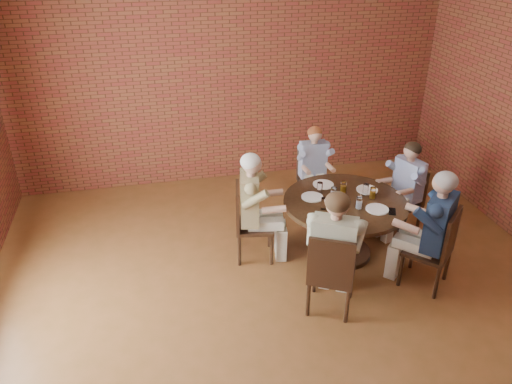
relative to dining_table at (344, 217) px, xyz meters
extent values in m
plane|color=brown|center=(-0.90, -1.02, -0.53)|extent=(7.00, 7.00, 0.00)
plane|color=brown|center=(-0.90, 2.48, 1.17)|extent=(7.00, 0.00, 7.00)
cylinder|color=#341D11|center=(0.00, 0.00, -0.50)|extent=(0.73, 0.73, 0.06)
cylinder|color=#341D11|center=(0.00, 0.00, -0.18)|extent=(0.21, 0.21, 0.64)
cylinder|color=#312012|center=(0.00, 0.00, 0.20)|extent=(1.46, 1.46, 0.05)
cube|color=#341D11|center=(0.93, 0.30, -0.10)|extent=(0.50, 0.50, 0.04)
cube|color=#341D11|center=(1.10, 0.35, 0.15)|extent=(0.16, 0.39, 0.45)
cylinder|color=#341D11|center=(0.71, 0.41, -0.32)|extent=(0.04, 0.04, 0.41)
cylinder|color=#341D11|center=(0.82, 0.09, -0.32)|extent=(0.04, 0.04, 0.41)
cylinder|color=#341D11|center=(1.04, 0.51, -0.32)|extent=(0.04, 0.04, 0.41)
cylinder|color=#341D11|center=(1.14, 0.19, -0.32)|extent=(0.04, 0.04, 0.41)
cube|color=#341D11|center=(0.00, 1.14, -0.10)|extent=(0.38, 0.38, 0.04)
cube|color=#341D11|center=(0.00, 1.31, 0.14)|extent=(0.38, 0.04, 0.43)
cylinder|color=#341D11|center=(-0.16, 0.98, -0.32)|extent=(0.04, 0.04, 0.41)
cylinder|color=#341D11|center=(0.16, 0.98, -0.32)|extent=(0.04, 0.04, 0.41)
cylinder|color=#341D11|center=(-0.16, 1.30, -0.32)|extent=(0.04, 0.04, 0.41)
cylinder|color=#341D11|center=(0.16, 1.30, -0.32)|extent=(0.04, 0.04, 0.41)
cube|color=#341D11|center=(-1.05, 0.20, -0.10)|extent=(0.52, 0.52, 0.04)
cube|color=#341D11|center=(-1.25, 0.23, 0.17)|extent=(0.12, 0.44, 0.51)
cylinder|color=#341D11|center=(-0.90, -0.03, -0.32)|extent=(0.04, 0.04, 0.41)
cylinder|color=#341D11|center=(-0.83, 0.35, -0.32)|extent=(0.04, 0.04, 0.41)
cylinder|color=#341D11|center=(-1.27, 0.04, -0.32)|extent=(0.04, 0.04, 0.41)
cylinder|color=#341D11|center=(-1.20, 0.42, -0.32)|extent=(0.04, 0.04, 0.41)
cube|color=#341D11|center=(-0.48, -0.89, -0.10)|extent=(0.62, 0.62, 0.04)
cube|color=#341D11|center=(-0.58, -1.08, 0.18)|extent=(0.42, 0.25, 0.52)
cylinder|color=#341D11|center=(-0.21, -0.81, -0.32)|extent=(0.04, 0.04, 0.41)
cylinder|color=#341D11|center=(-0.56, -0.62, -0.32)|extent=(0.04, 0.04, 0.41)
cylinder|color=#341D11|center=(-0.40, -1.16, -0.32)|extent=(0.04, 0.04, 0.41)
cylinder|color=#341D11|center=(-0.75, -0.97, -0.32)|extent=(0.04, 0.04, 0.41)
cube|color=#341D11|center=(0.70, -0.74, -0.10)|extent=(0.65, 0.65, 0.04)
cube|color=#341D11|center=(0.84, -0.89, 0.19)|extent=(0.36, 0.35, 0.53)
cylinder|color=#341D11|center=(0.71, -0.46, -0.32)|extent=(0.04, 0.04, 0.41)
cylinder|color=#341D11|center=(0.41, -0.73, -0.32)|extent=(0.04, 0.04, 0.41)
cylinder|color=#341D11|center=(0.98, -0.75, -0.32)|extent=(0.04, 0.04, 0.41)
cylinder|color=#341D11|center=(0.69, -1.03, -0.32)|extent=(0.04, 0.04, 0.41)
cylinder|color=white|center=(0.36, 0.19, 0.23)|extent=(0.26, 0.26, 0.01)
cylinder|color=white|center=(-0.12, 0.45, 0.23)|extent=(0.26, 0.26, 0.01)
cylinder|color=white|center=(-0.36, 0.16, 0.23)|extent=(0.26, 0.26, 0.01)
cylinder|color=white|center=(0.27, -0.28, 0.23)|extent=(0.26, 0.26, 0.01)
cylinder|color=white|center=(0.29, 0.09, 0.29)|extent=(0.07, 0.07, 0.14)
cylinder|color=white|center=(0.05, 0.22, 0.29)|extent=(0.07, 0.07, 0.14)
cylinder|color=white|center=(-0.23, 0.26, 0.29)|extent=(0.07, 0.07, 0.14)
cylinder|color=white|center=(-0.12, 0.10, 0.29)|extent=(0.07, 0.07, 0.14)
cylinder|color=white|center=(-0.32, -0.12, 0.29)|extent=(0.07, 0.07, 0.14)
cylinder|color=white|center=(-0.31, -0.34, 0.29)|extent=(0.07, 0.07, 0.14)
cylinder|color=white|center=(0.08, -0.20, 0.29)|extent=(0.07, 0.07, 0.14)
cylinder|color=white|center=(0.33, -0.01, 0.29)|extent=(0.07, 0.07, 0.14)
cube|color=black|center=(0.42, -0.36, 0.23)|extent=(0.14, 0.17, 0.01)
camera|label=1|loc=(-2.17, -4.77, 3.08)|focal=35.00mm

